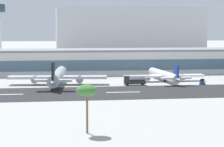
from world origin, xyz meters
The scene contains 11 objects.
ground_plane centered at (0.00, 0.00, 0.00)m, with size 1400.00×1400.00×0.00m, color #A8A8A3.
runway_strip centered at (0.00, 4.95, 0.04)m, with size 800.00×32.86×0.08m, color #262628.
runway_centreline_dash_3 centered at (-41.62, 4.95, 0.09)m, with size 12.00×1.20×0.01m, color white.
runway_centreline_dash_4 centered at (-1.54, 4.95, 0.09)m, with size 12.00×1.20×0.01m, color white.
terminal_building centered at (0.73, 74.47, 6.01)m, with size 211.57×26.04×12.02m.
distant_hotel_block centered at (36.41, 205.17, 19.34)m, with size 114.56×39.03×38.67m, color #BCBCC1.
airliner_black_tail_gate_1 centered at (-23.70, 29.55, 3.30)m, with size 39.29×49.46×10.33m.
airliner_navy_tail_gate_2 centered at (20.97, 34.63, 2.62)m, with size 34.42×39.49×8.24m.
service_baggage_tug_1 centered at (33.34, 23.18, 1.05)m, with size 3.05×3.57×2.20m.
service_fuel_truck_2 centered at (6.24, 24.68, 2.03)m, with size 8.60×3.15×3.95m.
palm_tree_0 centered at (-19.18, -54.95, 8.94)m, with size 4.52×4.52×10.35m.
Camera 1 is at (-27.05, -148.33, 21.80)m, focal length 72.56 mm.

